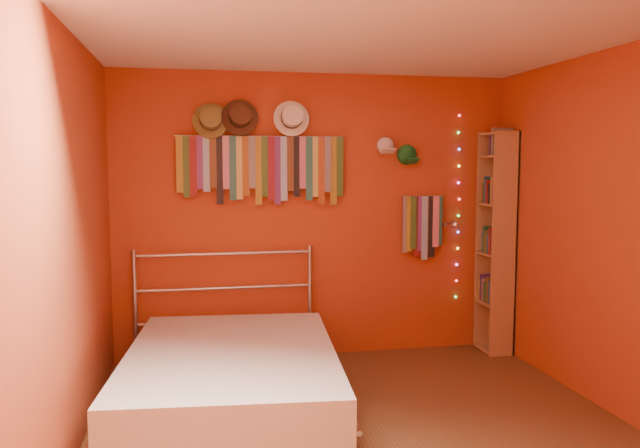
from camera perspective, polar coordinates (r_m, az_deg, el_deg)
ground at (r=4.16m, az=4.35°, el=-18.81°), size 3.50×3.50×0.00m
back_wall at (r=5.52m, az=-0.39°, el=0.70°), size 3.50×0.02×2.50m
right_wall at (r=4.61m, az=25.94°, el=-0.82°), size 0.02×3.50×2.50m
left_wall at (r=3.76m, az=-22.20°, el=-1.99°), size 0.02×3.50×2.50m
ceiling at (r=3.87m, az=4.64°, el=17.20°), size 3.50×3.50×0.02m
tie_rack at (r=5.37m, az=-5.21°, el=5.34°), size 1.45×0.03×0.60m
small_tie_rack at (r=5.73m, az=9.35°, el=0.03°), size 0.40×0.03×0.58m
fedora_olive at (r=5.32m, az=-9.97°, el=9.41°), size 0.30×0.16×0.30m
fedora_brown at (r=5.33m, az=-7.31°, el=9.76°), size 0.31×0.17×0.31m
fedora_white at (r=5.38m, az=-2.58°, el=9.73°), size 0.31×0.17×0.31m
cap_white at (r=5.60m, az=5.99°, el=7.14°), size 0.17×0.21×0.17m
cap_green at (r=5.66m, az=7.97°, el=6.28°), size 0.18×0.23×0.18m
fairy_lights at (r=5.87m, az=12.51°, el=1.49°), size 0.05×0.02×1.70m
reading_lamp at (r=5.67m, az=12.15°, el=-0.06°), size 0.07×0.28×0.08m
bookshelf at (r=5.88m, az=16.12°, el=-1.50°), size 0.25×0.34×2.00m
bed at (r=4.51m, az=-8.06°, el=-13.71°), size 1.69×2.14×1.01m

